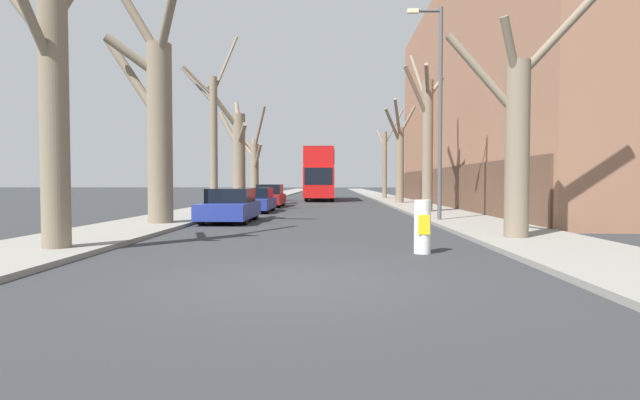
% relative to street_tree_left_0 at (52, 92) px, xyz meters
% --- Properties ---
extents(ground_plane, '(300.00, 300.00, 0.00)m').
position_rel_street_tree_left_0_xyz_m(ground_plane, '(5.53, -3.13, -3.60)').
color(ground_plane, '#2B2D30').
extents(sidewalk_left, '(3.23, 120.00, 0.12)m').
position_rel_street_tree_left_0_xyz_m(sidewalk_left, '(-0.55, 46.87, -3.54)').
color(sidewalk_left, gray).
rests_on(sidewalk_left, ground).
extents(sidewalk_right, '(3.23, 120.00, 0.12)m').
position_rel_street_tree_left_0_xyz_m(sidewalk_right, '(11.61, 46.87, -3.54)').
color(sidewalk_right, gray).
rests_on(sidewalk_right, ground).
extents(building_facade_right, '(10.08, 32.72, 14.39)m').
position_rel_street_tree_left_0_xyz_m(building_facade_right, '(18.21, 20.92, 3.58)').
color(building_facade_right, '#93664C').
rests_on(building_facade_right, ground).
extents(street_tree_left_0, '(2.40, 3.58, 8.10)m').
position_rel_street_tree_left_0_xyz_m(street_tree_left_0, '(0.00, 0.00, 0.00)').
color(street_tree_left_0, '#7A6B56').
rests_on(street_tree_left_0, ground).
extents(street_tree_left_1, '(3.39, 2.09, 8.64)m').
position_rel_street_tree_left_0_xyz_m(street_tree_left_1, '(-0.10, 6.90, 0.21)').
color(street_tree_left_1, '#7A6B56').
rests_on(street_tree_left_1, ground).
extents(street_tree_left_2, '(2.87, 2.09, 9.60)m').
position_rel_street_tree_left_0_xyz_m(street_tree_left_2, '(-0.01, 15.13, 0.43)').
color(street_tree_left_2, '#7A6B56').
rests_on(street_tree_left_2, ground).
extents(street_tree_left_3, '(2.91, 3.28, 7.93)m').
position_rel_street_tree_left_0_xyz_m(street_tree_left_3, '(-0.17, 22.71, 0.04)').
color(street_tree_left_3, '#7A6B56').
rests_on(street_tree_left_3, ground).
extents(street_tree_left_4, '(2.99, 4.14, 7.67)m').
position_rel_street_tree_left_0_xyz_m(street_tree_left_4, '(-0.15, 29.67, -0.57)').
color(street_tree_left_4, '#7A6B56').
rests_on(street_tree_left_4, ground).
extents(street_tree_right_0, '(3.95, 1.15, 6.65)m').
position_rel_street_tree_left_0_xyz_m(street_tree_right_0, '(11.18, 2.42, -0.77)').
color(street_tree_right_0, '#7A6B56').
rests_on(street_tree_right_0, ground).
extents(street_tree_right_1, '(2.53, 3.84, 8.47)m').
position_rel_street_tree_left_0_xyz_m(street_tree_right_1, '(11.03, 14.41, 0.29)').
color(street_tree_right_1, '#7A6B56').
rests_on(street_tree_right_1, ground).
extents(street_tree_right_2, '(2.44, 2.67, 7.32)m').
position_rel_street_tree_left_0_xyz_m(street_tree_right_2, '(11.12, 25.21, -0.33)').
color(street_tree_right_2, '#7A6B56').
rests_on(street_tree_right_2, ground).
extents(street_tree_right_3, '(2.43, 2.24, 8.56)m').
position_rel_street_tree_left_0_xyz_m(street_tree_right_3, '(11.30, 36.72, 0.03)').
color(street_tree_right_3, '#7A6B56').
rests_on(street_tree_right_3, ground).
extents(double_decker_bus, '(2.50, 10.42, 4.47)m').
position_rel_street_tree_left_0_xyz_m(double_decker_bus, '(5.18, 33.30, -1.08)').
color(double_decker_bus, red).
rests_on(double_decker_bus, ground).
extents(parked_car_0, '(1.86, 4.42, 1.34)m').
position_rel_street_tree_left_0_xyz_m(parked_car_0, '(2.15, 8.87, -2.96)').
color(parked_car_0, navy).
rests_on(parked_car_0, ground).
extents(parked_car_1, '(1.77, 4.30, 1.29)m').
position_rel_street_tree_left_0_xyz_m(parked_car_1, '(2.15, 15.58, -2.98)').
color(parked_car_1, navy).
rests_on(parked_car_1, ground).
extents(parked_car_2, '(1.75, 4.35, 1.45)m').
position_rel_street_tree_left_0_xyz_m(parked_car_2, '(2.15, 21.51, -2.92)').
color(parked_car_2, maroon).
rests_on(parked_car_2, ground).
extents(lamp_post, '(1.40, 0.20, 8.40)m').
position_rel_street_tree_left_0_xyz_m(lamp_post, '(10.38, 8.70, 1.07)').
color(lamp_post, '#4C4F54').
rests_on(lamp_post, ground).
extents(traffic_bollard, '(0.37, 0.38, 1.20)m').
position_rel_street_tree_left_0_xyz_m(traffic_bollard, '(8.25, 0.09, -3.00)').
color(traffic_bollard, white).
rests_on(traffic_bollard, ground).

